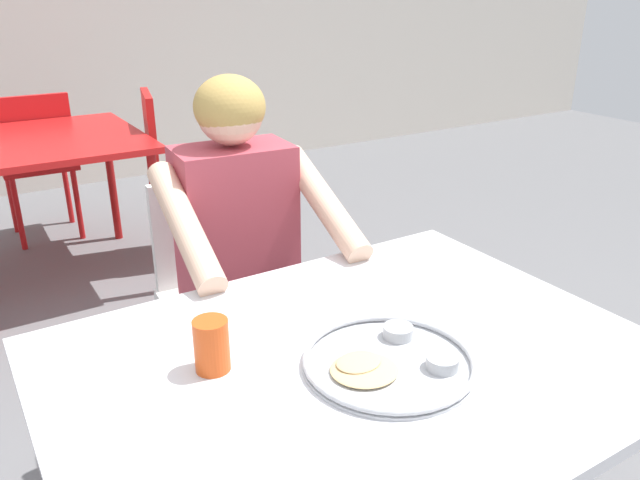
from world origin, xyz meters
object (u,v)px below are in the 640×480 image
at_px(diner_foreground, 248,244).
at_px(chair_red_right, 174,164).
at_px(table_foreground, 356,384).
at_px(chair_red_far, 38,156).
at_px(drinking_cup, 211,344).
at_px(table_background_red, 44,155).
at_px(chair_foreground, 225,283).
at_px(thali_tray, 389,360).

relative_size(diner_foreground, chair_red_right, 1.31).
relative_size(table_foreground, chair_red_far, 1.38).
bearing_deg(chair_red_far, chair_red_right, -47.40).
relative_size(drinking_cup, diner_foreground, 0.09).
distance_m(table_background_red, chair_red_right, 0.64).
relative_size(chair_foreground, chair_red_right, 0.91).
xyz_separation_m(drinking_cup, table_background_red, (0.06, 2.20, -0.13)).
bearing_deg(diner_foreground, table_foreground, -97.27).
bearing_deg(drinking_cup, chair_foreground, 65.42).
distance_m(thali_tray, drinking_cup, 0.35).
relative_size(drinking_cup, chair_red_right, 0.12).
bearing_deg(table_foreground, chair_red_right, 79.54).
bearing_deg(table_foreground, table_background_red, 95.09).
xyz_separation_m(table_foreground, diner_foreground, (0.09, 0.68, 0.05)).
relative_size(table_background_red, chair_red_right, 1.05).
bearing_deg(table_background_red, drinking_cup, -91.44).
bearing_deg(chair_red_far, table_background_red, -94.59).
relative_size(table_foreground, diner_foreground, 1.00).
distance_m(chair_foreground, chair_red_right, 1.43).
bearing_deg(thali_tray, chair_foreground, 86.22).
distance_m(table_foreground, thali_tray, 0.11).
height_order(thali_tray, table_background_red, thali_tray).
distance_m(table_foreground, chair_red_far, 2.93).
bearing_deg(table_background_red, chair_red_far, 85.41).
relative_size(diner_foreground, chair_red_far, 1.37).
bearing_deg(diner_foreground, table_background_red, 100.14).
height_order(table_foreground, diner_foreground, diner_foreground).
xyz_separation_m(table_foreground, drinking_cup, (-0.26, 0.11, 0.12)).
distance_m(diner_foreground, table_background_red, 1.66).
xyz_separation_m(thali_tray, chair_red_far, (-0.19, 2.98, -0.23)).
bearing_deg(diner_foreground, chair_red_far, 96.19).
bearing_deg(diner_foreground, thali_tray, -93.94).
bearing_deg(chair_red_right, thali_tray, -99.35).
xyz_separation_m(chair_red_right, chair_red_far, (-0.58, 0.63, -0.02)).
bearing_deg(drinking_cup, chair_red_right, 72.58).
relative_size(table_foreground, table_background_red, 1.25).
distance_m(thali_tray, chair_foreground, 0.99).
xyz_separation_m(chair_foreground, chair_red_right, (0.32, 1.39, 0.04)).
bearing_deg(thali_tray, chair_red_far, 93.70).
xyz_separation_m(chair_foreground, diner_foreground, (-0.01, -0.22, 0.22)).
height_order(table_foreground, chair_red_far, chair_red_far).
relative_size(thali_tray, chair_foreground, 0.41).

